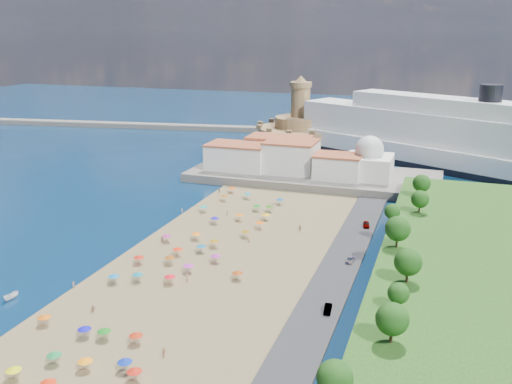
% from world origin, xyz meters
% --- Properties ---
extents(ground, '(700.00, 700.00, 0.00)m').
position_xyz_m(ground, '(0.00, 0.00, 0.00)').
color(ground, '#071938').
rests_on(ground, ground).
extents(terrace, '(90.00, 36.00, 3.00)m').
position_xyz_m(terrace, '(10.00, 73.00, 1.50)').
color(terrace, '#59544C').
rests_on(terrace, ground).
extents(jetty, '(18.00, 70.00, 2.40)m').
position_xyz_m(jetty, '(-12.00, 108.00, 1.20)').
color(jetty, '#59544C').
rests_on(jetty, ground).
extents(breakwater, '(199.03, 34.77, 2.60)m').
position_xyz_m(breakwater, '(-110.00, 153.00, 1.30)').
color(breakwater, '#59544C').
rests_on(breakwater, ground).
extents(waterfront_buildings, '(57.00, 29.00, 11.00)m').
position_xyz_m(waterfront_buildings, '(-3.05, 73.64, 7.88)').
color(waterfront_buildings, silver).
rests_on(waterfront_buildings, terrace).
extents(domed_building, '(16.00, 16.00, 15.00)m').
position_xyz_m(domed_building, '(30.00, 71.00, 8.97)').
color(domed_building, silver).
rests_on(domed_building, terrace).
extents(fortress, '(40.00, 40.00, 32.40)m').
position_xyz_m(fortress, '(-12.00, 138.00, 6.68)').
color(fortress, '#9B7E4D').
rests_on(fortress, ground).
extents(cruise_ship, '(148.62, 90.97, 33.90)m').
position_xyz_m(cruise_ship, '(50.69, 111.27, 10.04)').
color(cruise_ship, black).
rests_on(cruise_ship, ground).
extents(beach_parasols, '(29.85, 113.74, 2.20)m').
position_xyz_m(beach_parasols, '(-1.29, -12.13, 2.15)').
color(beach_parasols, gray).
rests_on(beach_parasols, beach).
extents(beachgoers, '(38.56, 101.17, 1.89)m').
position_xyz_m(beachgoers, '(-2.39, -1.05, 1.10)').
color(beachgoers, tan).
rests_on(beachgoers, beach).
extents(parked_cars, '(2.36, 56.25, 1.42)m').
position_xyz_m(parked_cars, '(36.00, 2.83, 1.36)').
color(parked_cars, gray).
rests_on(parked_cars, promenade).
extents(hillside_trees, '(11.29, 108.19, 7.32)m').
position_xyz_m(hillside_trees, '(47.86, -8.44, 9.96)').
color(hillside_trees, '#382314').
rests_on(hillside_trees, hillside).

